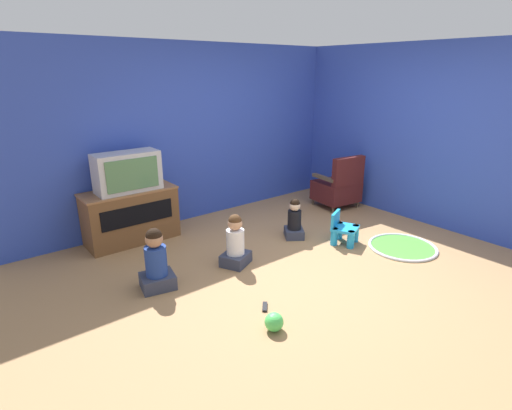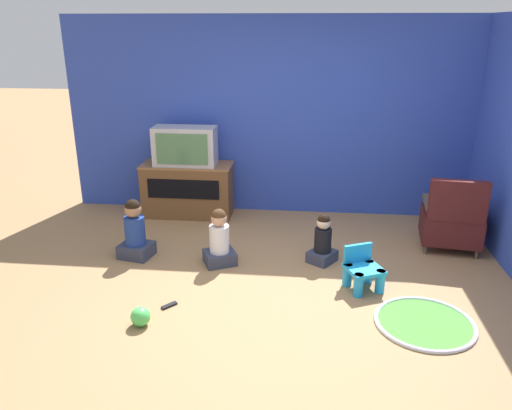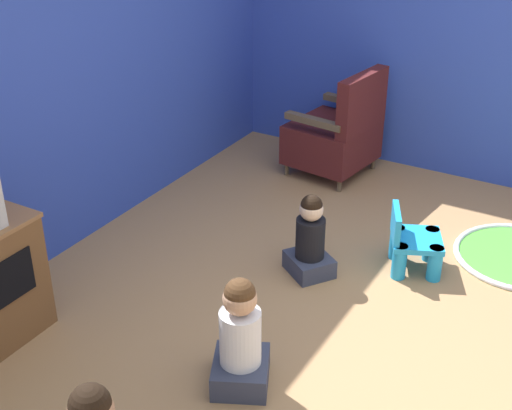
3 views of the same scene
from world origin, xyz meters
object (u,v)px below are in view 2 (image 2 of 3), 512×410
Objects in this scene: black_armchair at (452,221)px; yellow_kid_chair at (363,272)px; tv_cabinet at (188,189)px; television at (185,146)px; toy_ball at (140,316)px; child_watching_center at (135,232)px; child_watching_right at (219,240)px; child_watching_left at (323,241)px; remote_control at (169,305)px.

yellow_kid_chair is at bearing 50.87° from black_armchair.
television is (-0.00, -0.04, 0.58)m from tv_cabinet.
tv_cabinet is 2.62m from toy_ball.
tv_cabinet is 1.35× the size of black_armchair.
child_watching_center is 0.93m from child_watching_right.
child_watching_left is at bearing 25.71° from black_armchair.
child_watching_left is 0.82× the size of child_watching_center.
child_watching_right reaches higher than yellow_kid_chair.
yellow_kid_chair is 1.83m from remote_control.
black_armchair is (3.15, -0.76, -0.02)m from tv_cabinet.
black_armchair is 1.32× the size of child_watching_center.
child_watching_center is (-2.00, -0.08, 0.05)m from child_watching_left.
tv_cabinet is 2.17× the size of child_watching_left.
television is 4.72× the size of toy_ball.
child_watching_right is (-1.44, 0.37, 0.10)m from yellow_kid_chair.
black_armchair is at bearing -36.73° from child_watching_left.
child_watching_right is at bearing 21.42° from black_armchair.
remote_control is (-2.80, -1.53, -0.32)m from black_armchair.
child_watching_center is (-0.27, -1.32, -0.07)m from tv_cabinet.
tv_cabinet reaches higher than yellow_kid_chair.
yellow_kid_chair is at bearing 1.20° from child_watching_center.
yellow_kid_chair is at bearing -40.11° from tv_cabinet.
child_watching_right is at bearing 141.07° from yellow_kid_chair.
child_watching_left is at bearing -17.60° from child_watching_right.
black_armchair reaches higher than toy_ball.
remote_control is at bearing 172.24° from yellow_kid_chair.
tv_cabinet is at bearing 89.21° from child_watching_left.
toy_ball is at bearing -85.64° from television.
television is 3.29m from black_armchair.
child_watching_left is 0.88× the size of child_watching_right.
black_armchair is 1.60× the size of child_watching_left.
black_armchair is at bearing 21.15° from child_watching_center.
remote_control is at bearing -81.26° from tv_cabinet.
television reaches higher than child_watching_center.
remote_control is (0.62, -0.97, -0.27)m from child_watching_center.
black_armchair is 6.09× the size of remote_control.
yellow_kid_chair is 2.50× the size of toy_ball.
tv_cabinet reaches higher than remote_control.
tv_cabinet is 0.58m from television.
black_armchair is 5.18× the size of toy_ball.
tv_cabinet is at bearing -6.39° from black_armchair.
television is 1.65m from child_watching_right.
television is 5.55× the size of remote_control.
television is 2.71m from toy_ball.
remote_control is (-1.38, -1.05, -0.22)m from child_watching_left.
black_armchair is at bearing -11.67° from child_watching_right.
yellow_kid_chair is (2.10, -1.77, -0.19)m from tv_cabinet.
child_watching_center is at bearing 74.28° from remote_control.
child_watching_right is at bearing -64.73° from tv_cabinet.
yellow_kid_chair is at bearing -39.45° from television.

